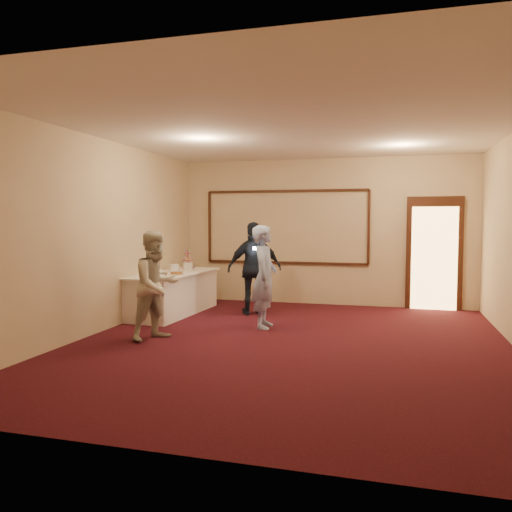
{
  "coord_description": "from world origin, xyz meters",
  "views": [
    {
      "loc": [
        1.37,
        -6.78,
        1.72
      ],
      "look_at": [
        -0.8,
        1.1,
        1.15
      ],
      "focal_mm": 35.0,
      "sensor_mm": 36.0,
      "label": 1
    }
  ],
  "objects_px": {
    "tart": "(176,274)",
    "plate_stack_a": "(174,268)",
    "pavlova_tray": "(155,273)",
    "guest": "(255,268)",
    "man": "(264,277)",
    "cupcake_stand": "(188,261)",
    "plate_stack_b": "(188,267)",
    "woman": "(157,285)",
    "buffet_table": "(174,293)"
  },
  "relations": [
    {
      "from": "cupcake_stand",
      "to": "tart",
      "type": "bearing_deg",
      "value": -75.41
    },
    {
      "from": "tart",
      "to": "cupcake_stand",
      "type": "bearing_deg",
      "value": 104.59
    },
    {
      "from": "plate_stack_a",
      "to": "woman",
      "type": "height_order",
      "value": "woman"
    },
    {
      "from": "pavlova_tray",
      "to": "man",
      "type": "relative_size",
      "value": 0.31
    },
    {
      "from": "cupcake_stand",
      "to": "plate_stack_b",
      "type": "height_order",
      "value": "cupcake_stand"
    },
    {
      "from": "buffet_table",
      "to": "plate_stack_a",
      "type": "xyz_separation_m",
      "value": [
        0.0,
        0.04,
        0.46
      ]
    },
    {
      "from": "plate_stack_a",
      "to": "pavlova_tray",
      "type": "bearing_deg",
      "value": -87.1
    },
    {
      "from": "cupcake_stand",
      "to": "guest",
      "type": "bearing_deg",
      "value": -21.23
    },
    {
      "from": "plate_stack_b",
      "to": "woman",
      "type": "xyz_separation_m",
      "value": [
        0.48,
        -2.27,
        -0.06
      ]
    },
    {
      "from": "plate_stack_a",
      "to": "buffet_table",
      "type": "bearing_deg",
      "value": -94.9
    },
    {
      "from": "woman",
      "to": "cupcake_stand",
      "type": "bearing_deg",
      "value": 40.16
    },
    {
      "from": "man",
      "to": "guest",
      "type": "distance_m",
      "value": 1.16
    },
    {
      "from": "pavlova_tray",
      "to": "cupcake_stand",
      "type": "relative_size",
      "value": 1.27
    },
    {
      "from": "cupcake_stand",
      "to": "buffet_table",
      "type": "bearing_deg",
      "value": -83.37
    },
    {
      "from": "man",
      "to": "plate_stack_a",
      "type": "bearing_deg",
      "value": 63.06
    },
    {
      "from": "pavlova_tray",
      "to": "woman",
      "type": "relative_size",
      "value": 0.32
    },
    {
      "from": "man",
      "to": "woman",
      "type": "distance_m",
      "value": 1.77
    },
    {
      "from": "cupcake_stand",
      "to": "man",
      "type": "height_order",
      "value": "man"
    },
    {
      "from": "plate_stack_a",
      "to": "woman",
      "type": "bearing_deg",
      "value": -72.45
    },
    {
      "from": "tart",
      "to": "plate_stack_a",
      "type": "bearing_deg",
      "value": 119.54
    },
    {
      "from": "pavlova_tray",
      "to": "cupcake_stand",
      "type": "xyz_separation_m",
      "value": [
        -0.16,
        1.78,
        0.07
      ]
    },
    {
      "from": "buffet_table",
      "to": "guest",
      "type": "distance_m",
      "value": 1.58
    },
    {
      "from": "plate_stack_b",
      "to": "pavlova_tray",
      "type": "bearing_deg",
      "value": -94.65
    },
    {
      "from": "plate_stack_a",
      "to": "man",
      "type": "bearing_deg",
      "value": -21.83
    },
    {
      "from": "plate_stack_a",
      "to": "plate_stack_b",
      "type": "relative_size",
      "value": 0.91
    },
    {
      "from": "plate_stack_b",
      "to": "woman",
      "type": "height_order",
      "value": "woman"
    },
    {
      "from": "plate_stack_a",
      "to": "woman",
      "type": "distance_m",
      "value": 2.05
    },
    {
      "from": "woman",
      "to": "guest",
      "type": "bearing_deg",
      "value": 5.04
    },
    {
      "from": "plate_stack_b",
      "to": "man",
      "type": "bearing_deg",
      "value": -31.3
    },
    {
      "from": "tart",
      "to": "guest",
      "type": "relative_size",
      "value": 0.14
    },
    {
      "from": "pavlova_tray",
      "to": "cupcake_stand",
      "type": "height_order",
      "value": "cupcake_stand"
    },
    {
      "from": "plate_stack_a",
      "to": "guest",
      "type": "distance_m",
      "value": 1.5
    },
    {
      "from": "pavlova_tray",
      "to": "woman",
      "type": "bearing_deg",
      "value": -62.1
    },
    {
      "from": "buffet_table",
      "to": "tart",
      "type": "relative_size",
      "value": 9.57
    },
    {
      "from": "plate_stack_b",
      "to": "guest",
      "type": "xyz_separation_m",
      "value": [
        1.33,
        -0.02,
        0.0
      ]
    },
    {
      "from": "tart",
      "to": "guest",
      "type": "bearing_deg",
      "value": 29.33
    },
    {
      "from": "plate_stack_a",
      "to": "guest",
      "type": "height_order",
      "value": "guest"
    },
    {
      "from": "pavlova_tray",
      "to": "tart",
      "type": "height_order",
      "value": "pavlova_tray"
    },
    {
      "from": "plate_stack_b",
      "to": "tart",
      "type": "distance_m",
      "value": 0.73
    },
    {
      "from": "plate_stack_a",
      "to": "man",
      "type": "height_order",
      "value": "man"
    },
    {
      "from": "tart",
      "to": "man",
      "type": "bearing_deg",
      "value": -12.26
    },
    {
      "from": "pavlova_tray",
      "to": "plate_stack_b",
      "type": "relative_size",
      "value": 2.57
    },
    {
      "from": "plate_stack_b",
      "to": "cupcake_stand",
      "type": "bearing_deg",
      "value": 113.11
    },
    {
      "from": "pavlova_tray",
      "to": "guest",
      "type": "xyz_separation_m",
      "value": [
        1.43,
        1.16,
        0.01
      ]
    },
    {
      "from": "man",
      "to": "woman",
      "type": "xyz_separation_m",
      "value": [
        -1.32,
        -1.18,
        -0.04
      ]
    },
    {
      "from": "man",
      "to": "guest",
      "type": "height_order",
      "value": "guest"
    },
    {
      "from": "guest",
      "to": "tart",
      "type": "bearing_deg",
      "value": 2.88
    },
    {
      "from": "tart",
      "to": "man",
      "type": "relative_size",
      "value": 0.15
    },
    {
      "from": "plate_stack_b",
      "to": "woman",
      "type": "bearing_deg",
      "value": -78.12
    },
    {
      "from": "cupcake_stand",
      "to": "man",
      "type": "xyz_separation_m",
      "value": [
        2.05,
        -1.68,
        -0.09
      ]
    }
  ]
}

